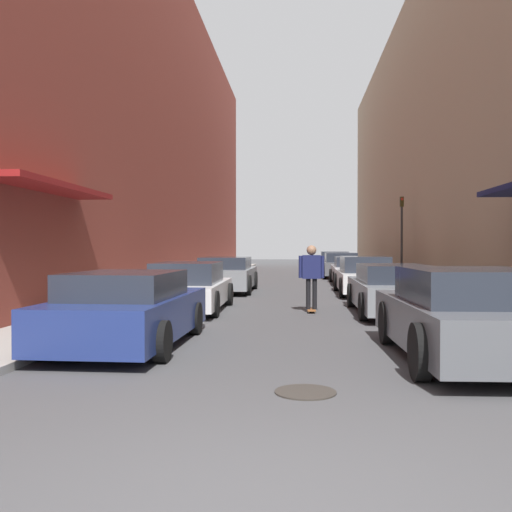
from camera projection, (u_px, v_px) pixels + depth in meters
ground at (293, 289)px, 22.29m from camera, size 104.02×104.02×0.00m
curb_strip_left at (201, 280)px, 27.33m from camera, size 1.80×47.28×0.12m
curb_strip_right at (390, 281)px, 26.67m from camera, size 1.80×47.28×0.12m
building_row_left at (141, 127)px, 27.42m from camera, size 4.90×47.28×14.80m
building_row_right at (454, 134)px, 26.34m from camera, size 4.90×47.28×13.69m
parked_car_left_0 at (128, 310)px, 9.43m from camera, size 1.93×4.27×1.24m
parked_car_left_1 at (189, 288)px, 14.62m from camera, size 1.88×4.52×1.25m
parked_car_left_2 at (226, 275)px, 20.74m from camera, size 2.03×4.59×1.27m
parked_car_right_0 at (467, 316)px, 8.20m from camera, size 2.05×4.38×1.34m
parked_car_right_1 at (392, 290)px, 13.99m from camera, size 1.89×4.77×1.22m
parked_car_right_2 at (364, 276)px, 19.65m from camera, size 1.87×4.74×1.32m
parked_car_right_3 at (353, 271)px, 25.17m from camera, size 1.91×4.52×1.21m
parked_car_right_4 at (340, 265)px, 30.36m from camera, size 1.96×4.58×1.33m
parked_car_right_5 at (334, 263)px, 35.93m from camera, size 2.03×4.25×1.34m
skateboarder at (311, 271)px, 14.35m from camera, size 0.65×0.78×1.69m
manhole_cover at (305, 392)px, 6.43m from camera, size 0.70×0.70×0.02m
traffic_light at (402, 229)px, 25.70m from camera, size 0.16×0.22×3.78m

